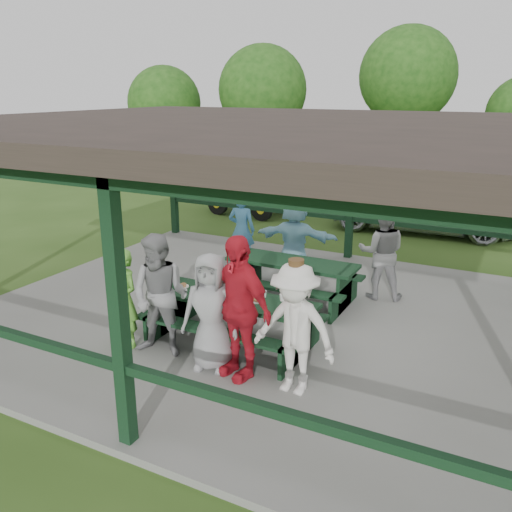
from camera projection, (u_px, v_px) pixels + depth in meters
The scene contains 19 objects.
ground at pixel (277, 322), 9.21m from camera, with size 90.00×90.00×0.00m, color #2E4D18.
concrete_slab at pixel (277, 319), 9.19m from camera, with size 10.00×8.00×0.10m, color slate.
pavilion_structure at pixel (279, 131), 8.26m from camera, with size 10.60×8.60×3.24m.
picnic_table_near at pixel (232, 314), 8.10m from camera, with size 2.58×1.39×0.75m.
picnic_table_far at pixel (292, 276), 9.76m from camera, with size 2.34×1.39×0.75m.
table_setting at pixel (246, 296), 7.93m from camera, with size 2.31×0.45×0.10m.
contestant_green at pixel (124, 299), 7.94m from camera, with size 0.54×0.36×1.49m, color #5BA734.
contestant_grey_left at pixel (160, 296), 7.64m from camera, with size 0.87×0.68×1.79m, color gray.
contestant_grey_mid at pixel (211, 312), 7.28m from camera, with size 0.80×0.52×1.64m, color gray.
contestant_red at pixel (238, 307), 7.05m from camera, with size 1.14×0.48×1.95m, color red.
contestant_white_fedora at pixel (295, 329), 6.69m from camera, with size 1.14×0.71×1.76m.
spectator_lblue at pixel (295, 240), 10.50m from camera, with size 1.63×0.52×1.75m, color #96D2E8.
spectator_blue at pixel (242, 230), 11.58m from camera, with size 0.58×0.38×1.60m, color teal.
spectator_grey at pixel (382, 252), 9.77m from camera, with size 0.85×0.66×1.74m, color #949396.
pickup_truck at pixel (429, 203), 14.99m from camera, with size 2.44×5.29×1.47m, color silver.
farm_trailer at pixel (251, 195), 16.95m from camera, with size 3.47×1.69×1.21m.
tree_far_left at pixel (263, 90), 21.42m from camera, with size 3.50×3.50×5.46m.
tree_left at pixel (408, 76), 22.59m from camera, with size 4.03×4.03×6.30m.
tree_edge_left at pixel (164, 103), 22.39m from camera, with size 3.00×3.00×4.69m.
Camera 1 is at (3.58, -7.67, 3.81)m, focal length 38.00 mm.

